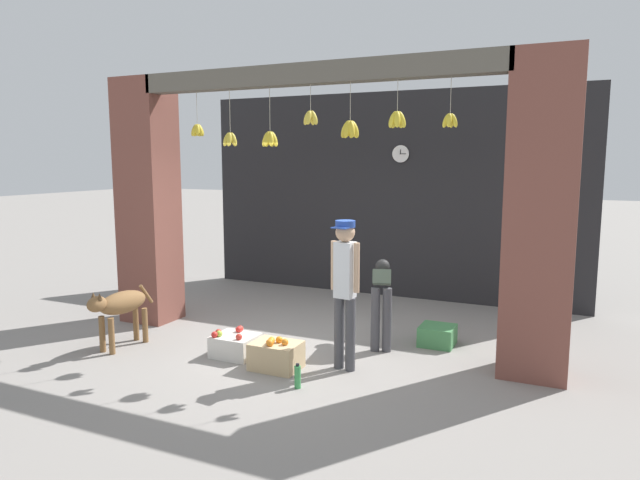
% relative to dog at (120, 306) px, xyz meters
% --- Properties ---
extents(ground_plane, '(60.00, 60.00, 0.00)m').
position_rel_dog_xyz_m(ground_plane, '(2.07, 0.87, -0.53)').
color(ground_plane, gray).
extents(shop_back_wall, '(6.49, 0.12, 3.40)m').
position_rel_dog_xyz_m(shop_back_wall, '(2.07, 4.03, 1.17)').
color(shop_back_wall, '#232326').
rests_on(shop_back_wall, ground_plane).
extents(shop_pillar_left, '(0.70, 0.60, 3.40)m').
position_rel_dog_xyz_m(shop_pillar_left, '(-0.53, 1.17, 1.17)').
color(shop_pillar_left, brown).
rests_on(shop_pillar_left, ground_plane).
extents(shop_pillar_right, '(0.70, 0.60, 3.40)m').
position_rel_dog_xyz_m(shop_pillar_right, '(4.66, 1.17, 1.17)').
color(shop_pillar_right, brown).
rests_on(shop_pillar_right, ground_plane).
extents(storefront_awning, '(4.59, 0.29, 0.96)m').
position_rel_dog_xyz_m(storefront_awning, '(2.06, 0.99, 2.67)').
color(storefront_awning, '#5B564C').
extents(dog, '(0.34, 0.99, 0.76)m').
position_rel_dog_xyz_m(dog, '(0.00, 0.00, 0.00)').
color(dog, brown).
rests_on(dog, ground_plane).
extents(shopkeeper, '(0.34, 0.28, 1.65)m').
position_rel_dog_xyz_m(shopkeeper, '(2.76, 0.48, 0.44)').
color(shopkeeper, '#424247').
rests_on(shopkeeper, ground_plane).
extents(worker_stooping, '(0.41, 0.77, 1.02)m').
position_rel_dog_xyz_m(worker_stooping, '(2.87, 1.42, 0.14)').
color(worker_stooping, '#424247').
rests_on(worker_stooping, ground_plane).
extents(fruit_crate_oranges, '(0.53, 0.40, 0.37)m').
position_rel_dog_xyz_m(fruit_crate_oranges, '(2.07, 0.17, -0.37)').
color(fruit_crate_oranges, tan).
rests_on(fruit_crate_oranges, ground_plane).
extents(fruit_crate_apples, '(0.49, 0.43, 0.32)m').
position_rel_dog_xyz_m(fruit_crate_apples, '(1.43, 0.34, -0.40)').
color(fruit_crate_apples, silver).
rests_on(fruit_crate_apples, ground_plane).
extents(produce_box_green, '(0.42, 0.42, 0.25)m').
position_rel_dog_xyz_m(produce_box_green, '(3.50, 1.72, -0.41)').
color(produce_box_green, '#42844C').
rests_on(produce_box_green, ground_plane).
extents(water_bottle, '(0.07, 0.07, 0.26)m').
position_rel_dog_xyz_m(water_bottle, '(2.53, -0.21, -0.41)').
color(water_bottle, '#38934C').
rests_on(water_bottle, ground_plane).
extents(wall_clock, '(0.30, 0.03, 0.30)m').
position_rel_dog_xyz_m(wall_clock, '(2.32, 3.95, 1.86)').
color(wall_clock, black).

